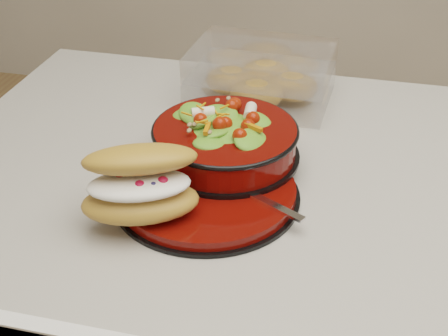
% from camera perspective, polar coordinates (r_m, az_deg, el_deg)
% --- Properties ---
extents(dinner_plate, '(0.26, 0.26, 0.02)m').
position_cam_1_polar(dinner_plate, '(0.87, -1.55, -2.20)').
color(dinner_plate, black).
rests_on(dinner_plate, island_counter).
extents(salad_bowl, '(0.22, 0.22, 0.09)m').
position_cam_1_polar(salad_bowl, '(0.91, 0.11, 2.91)').
color(salad_bowl, black).
rests_on(salad_bowl, dinner_plate).
extents(croissant, '(0.17, 0.15, 0.09)m').
position_cam_1_polar(croissant, '(0.80, -7.61, -1.46)').
color(croissant, '#C0883A').
rests_on(croissant, dinner_plate).
extents(fork, '(0.15, 0.09, 0.00)m').
position_cam_1_polar(fork, '(0.85, 2.50, -2.38)').
color(fork, silver).
rests_on(fork, dinner_plate).
extents(pastry_box, '(0.25, 0.19, 0.09)m').
position_cam_1_polar(pastry_box, '(1.13, 3.44, 8.37)').
color(pastry_box, white).
rests_on(pastry_box, island_counter).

